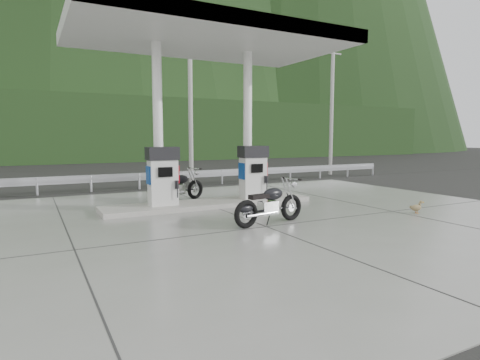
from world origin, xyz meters
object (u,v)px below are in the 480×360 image
motorcycle_left (179,187)px  duck (416,208)px  motorcycle_right (270,205)px  gas_pump_right (253,172)px  gas_pump_left (163,176)px

motorcycle_left → duck: (5.49, -5.43, -0.34)m
motorcycle_left → duck: size_ratio=4.73×
motorcycle_left → motorcycle_right: (0.87, -4.64, 0.01)m
motorcycle_right → gas_pump_right: bearing=57.4°
gas_pump_left → motorcycle_right: size_ratio=0.84×
gas_pump_right → duck: size_ratio=4.06×
gas_pump_left → gas_pump_right: 3.20m
duck → motorcycle_left: bearing=142.7°
gas_pump_right → gas_pump_left: bearing=180.0°
gas_pump_right → motorcycle_right: gas_pump_right is taller
gas_pump_right → motorcycle_right: bearing=-112.6°
motorcycle_right → motorcycle_left: bearing=90.6°
gas_pump_left → motorcycle_left: bearing=54.8°
gas_pump_right → motorcycle_right: (-1.35, -3.25, -0.55)m
gas_pump_left → duck: (6.47, -4.04, -0.89)m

